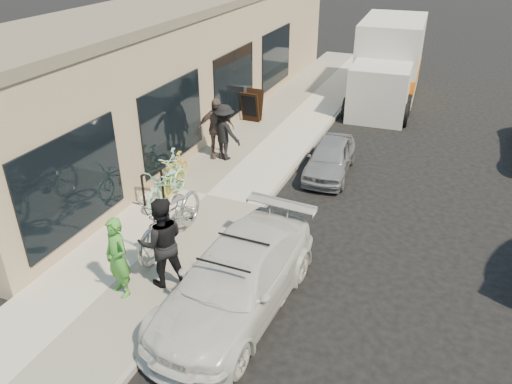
% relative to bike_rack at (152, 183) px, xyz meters
% --- Properties ---
extents(ground, '(120.00, 120.00, 0.00)m').
position_rel_bike_rack_xyz_m(ground, '(3.04, -2.15, -0.67)').
color(ground, black).
rests_on(ground, ground).
extents(sidewalk, '(3.00, 34.00, 0.15)m').
position_rel_bike_rack_xyz_m(sidewalk, '(1.04, 0.85, -0.60)').
color(sidewalk, beige).
rests_on(sidewalk, ground).
extents(curb, '(0.12, 34.00, 0.13)m').
position_rel_bike_rack_xyz_m(curb, '(2.59, 0.85, -0.61)').
color(curb, gray).
rests_on(curb, ground).
extents(storefront, '(3.60, 20.00, 4.22)m').
position_rel_bike_rack_xyz_m(storefront, '(-2.20, 5.84, 1.45)').
color(storefront, tan).
rests_on(storefront, ground).
extents(bike_rack, '(0.29, 0.57, 0.86)m').
position_rel_bike_rack_xyz_m(bike_rack, '(0.00, 0.00, 0.00)').
color(bike_rack, black).
rests_on(bike_rack, sidewalk).
extents(sandwich_board, '(0.66, 0.67, 1.08)m').
position_rel_bike_rack_xyz_m(sandwich_board, '(-0.02, 6.35, 0.03)').
color(sandwich_board, black).
rests_on(sandwich_board, sidewalk).
extents(sedan_white, '(2.05, 4.54, 1.33)m').
position_rel_bike_rack_xyz_m(sedan_white, '(3.50, -2.64, -0.03)').
color(sedan_white, silver).
rests_on(sedan_white, ground).
extents(sedan_silver, '(1.40, 3.00, 0.99)m').
position_rel_bike_rack_xyz_m(sedan_silver, '(3.59, 3.59, -0.17)').
color(sedan_silver, '#96969B').
rests_on(sedan_silver, ground).
extents(moving_truck, '(2.69, 6.36, 3.06)m').
position_rel_bike_rack_xyz_m(moving_truck, '(3.81, 11.23, 0.69)').
color(moving_truck, beige).
rests_on(moving_truck, ground).
extents(tandem_bike, '(0.92, 2.53, 1.32)m').
position_rel_bike_rack_xyz_m(tandem_bike, '(1.42, -1.42, 0.14)').
color(tandem_bike, '#ADACAF').
rests_on(tandem_bike, sidewalk).
extents(woman_rider, '(0.69, 0.57, 1.62)m').
position_rel_bike_rack_xyz_m(woman_rider, '(1.38, -3.24, 0.29)').
color(woman_rider, green).
rests_on(woman_rider, sidewalk).
extents(man_standing, '(1.14, 1.11, 1.85)m').
position_rel_bike_rack_xyz_m(man_standing, '(1.97, -2.64, 0.40)').
color(man_standing, black).
rests_on(man_standing, sidewalk).
extents(cruiser_bike_a, '(0.92, 1.68, 0.97)m').
position_rel_bike_rack_xyz_m(cruiser_bike_a, '(-0.02, 0.94, -0.03)').
color(cruiser_bike_a, '#96E0C3').
rests_on(cruiser_bike_a, sidewalk).
extents(cruiser_bike_b, '(0.66, 1.84, 0.96)m').
position_rel_bike_rack_xyz_m(cruiser_bike_b, '(0.32, 0.19, -0.04)').
color(cruiser_bike_b, '#96E0C3').
rests_on(cruiser_bike_b, sidewalk).
extents(cruiser_bike_c, '(0.66, 1.64, 0.96)m').
position_rel_bike_rack_xyz_m(cruiser_bike_c, '(0.18, 0.85, -0.04)').
color(cruiser_bike_c, gold).
rests_on(cruiser_bike_c, sidewalk).
extents(bystander_a, '(1.20, 0.87, 1.68)m').
position_rel_bike_rack_xyz_m(bystander_a, '(0.51, 3.07, 0.32)').
color(bystander_a, black).
rests_on(bystander_a, sidewalk).
extents(bystander_b, '(1.14, 0.91, 1.82)m').
position_rel_bike_rack_xyz_m(bystander_b, '(0.23, 3.10, 0.39)').
color(bystander_b, brown).
rests_on(bystander_b, sidewalk).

